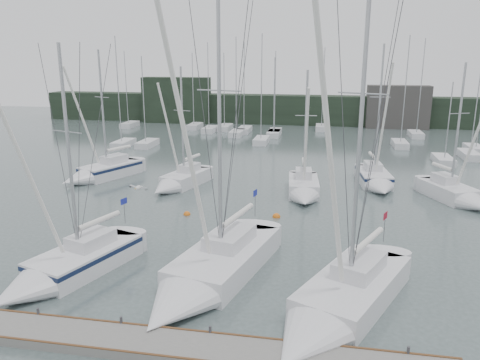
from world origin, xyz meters
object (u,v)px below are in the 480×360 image
object	(u,v)px
sailboat_near_right	(334,309)
sailboat_mid_c	(304,191)
buoy_b	(276,217)
sailboat_mid_a	(99,173)
buoy_a	(187,215)
sailboat_near_center	(204,278)
sailboat_mid_d	(376,181)
sailboat_mid_b	(178,182)
sailboat_near_left	(61,270)
sailboat_mid_e	(458,196)

from	to	relation	value
sailboat_near_right	sailboat_mid_c	distance (m)	19.31
sailboat_mid_c	buoy_b	bearing A→B (deg)	-112.21
sailboat_mid_a	buoy_a	world-z (taller)	sailboat_mid_a
buoy_b	sailboat_mid_a	bearing A→B (deg)	156.67
sailboat_near_center	sailboat_mid_d	size ratio (longest dim) A/B	1.26
sailboat_near_right	sailboat_mid_b	world-z (taller)	sailboat_near_right
sailboat_mid_a	sailboat_mid_c	world-z (taller)	sailboat_mid_a
sailboat_mid_b	buoy_a	world-z (taller)	sailboat_mid_b
sailboat_near_right	buoy_b	bearing A→B (deg)	131.37
sailboat_mid_d	buoy_a	distance (m)	18.27
sailboat_near_left	sailboat_near_center	size ratio (longest dim) A/B	0.78
sailboat_mid_e	buoy_a	size ratio (longest dim) A/B	22.28
sailboat_mid_a	sailboat_mid_e	distance (m)	32.60
sailboat_mid_c	sailboat_mid_d	bearing A→B (deg)	30.32
sailboat_near_right	sailboat_mid_b	size ratio (longest dim) A/B	1.48
sailboat_near_left	buoy_a	bearing A→B (deg)	91.52
sailboat_near_left	buoy_b	world-z (taller)	sailboat_near_left
sailboat_mid_c	buoy_b	xyz separation A→B (m)	(-1.75, -5.46, -0.60)
sailboat_near_center	buoy_b	bearing A→B (deg)	91.70
sailboat_near_right	sailboat_mid_a	world-z (taller)	sailboat_near_right
sailboat_mid_e	sailboat_mid_d	bearing A→B (deg)	124.70
sailboat_mid_d	sailboat_mid_b	bearing A→B (deg)	-174.61
buoy_a	sailboat_mid_c	bearing A→B (deg)	35.79
sailboat_mid_e	buoy_b	xyz separation A→B (m)	(-14.30, -6.18, -0.59)
sailboat_mid_b	sailboat_mid_d	world-z (taller)	sailboat_mid_d
sailboat_mid_c	sailboat_mid_d	xyz separation A→B (m)	(6.38, 4.43, 0.01)
sailboat_near_center	buoy_b	xyz separation A→B (m)	(2.51, 11.85, -0.62)
sailboat_near_left	sailboat_mid_a	world-z (taller)	sailboat_near_left
sailboat_mid_e	buoy_b	world-z (taller)	sailboat_mid_e
sailboat_mid_a	sailboat_mid_d	world-z (taller)	sailboat_mid_d
buoy_b	sailboat_mid_b	bearing A→B (deg)	147.07
sailboat_mid_e	buoy_a	world-z (taller)	sailboat_mid_e
sailboat_near_left	sailboat_mid_c	size ratio (longest dim) A/B	1.18
sailboat_mid_c	sailboat_mid_e	bearing A→B (deg)	-1.15
sailboat_near_center	sailboat_mid_c	bearing A→B (deg)	89.84
sailboat_near_center	buoy_b	distance (m)	12.12
sailboat_mid_c	buoy_a	distance (m)	10.51
sailboat_near_center	sailboat_mid_d	distance (m)	24.20
sailboat_near_left	buoy_a	xyz separation A→B (m)	(3.51, 11.62, -0.60)
sailboat_mid_a	buoy_a	bearing A→B (deg)	-12.67
sailboat_near_left	sailboat_mid_e	size ratio (longest dim) A/B	1.11
sailboat_mid_a	sailboat_mid_d	distance (m)	26.46
sailboat_near_center	sailboat_mid_d	xyz separation A→B (m)	(10.64, 21.73, -0.00)
sailboat_mid_d	buoy_b	bearing A→B (deg)	-135.49
sailboat_mid_a	buoy_b	xyz separation A→B (m)	(18.25, -7.87, -0.65)
sailboat_near_center	sailboat_mid_e	bearing A→B (deg)	60.66
sailboat_near_left	sailboat_near_right	xyz separation A→B (m)	(14.34, -1.41, 0.01)
sailboat_mid_b	buoy_b	world-z (taller)	sailboat_mid_b
sailboat_mid_b	sailboat_mid_c	bearing A→B (deg)	11.99
sailboat_mid_a	sailboat_mid_d	bearing A→B (deg)	28.36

